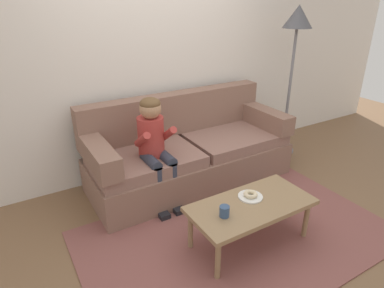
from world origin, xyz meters
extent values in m
plane|color=brown|center=(0.00, 0.00, 0.00)|extent=(10.00, 10.00, 0.00)
cube|color=silver|center=(0.00, 1.40, 1.40)|extent=(8.00, 0.10, 2.80)
cube|color=brown|center=(0.00, -0.25, 0.01)|extent=(2.69, 1.69, 0.01)
cube|color=#846051|center=(0.13, 0.80, 0.19)|extent=(2.25, 0.90, 0.38)
cube|color=#8A6458|center=(-0.43, 0.75, 0.44)|extent=(1.08, 0.74, 0.12)
cube|color=#8A6458|center=(0.69, 0.75, 0.44)|extent=(1.08, 0.74, 0.12)
cube|color=#846051|center=(0.13, 1.15, 0.73)|extent=(2.25, 0.20, 0.47)
cube|color=#846051|center=(-0.89, 0.80, 0.61)|extent=(0.20, 0.90, 0.22)
cube|color=#846051|center=(1.16, 0.80, 0.61)|extent=(0.20, 0.90, 0.22)
cube|color=#937551|center=(0.03, -0.36, 0.38)|extent=(1.06, 0.52, 0.04)
cylinder|color=#937551|center=(-0.44, -0.56, 0.18)|extent=(0.04, 0.04, 0.36)
cylinder|color=#937551|center=(0.50, -0.56, 0.18)|extent=(0.04, 0.04, 0.36)
cylinder|color=#937551|center=(-0.44, -0.16, 0.18)|extent=(0.04, 0.04, 0.36)
cylinder|color=#937551|center=(0.50, -0.16, 0.18)|extent=(0.04, 0.04, 0.36)
cylinder|color=#AD3833|center=(-0.37, 0.72, 0.70)|extent=(0.26, 0.26, 0.40)
sphere|color=tan|center=(-0.37, 0.70, 1.00)|extent=(0.21, 0.21, 0.21)
ellipsoid|color=brown|center=(-0.37, 0.70, 1.04)|extent=(0.20, 0.20, 0.12)
cylinder|color=#333847|center=(-0.45, 0.57, 0.51)|extent=(0.11, 0.30, 0.11)
cylinder|color=#333847|center=(-0.45, 0.42, 0.28)|extent=(0.09, 0.09, 0.44)
cube|color=black|center=(-0.45, 0.37, 0.03)|extent=(0.10, 0.20, 0.06)
cylinder|color=#AD3833|center=(-0.50, 0.62, 0.74)|extent=(0.07, 0.29, 0.23)
cylinder|color=#333847|center=(-0.29, 0.57, 0.51)|extent=(0.11, 0.30, 0.11)
cylinder|color=#333847|center=(-0.29, 0.42, 0.28)|extent=(0.09, 0.09, 0.44)
cube|color=black|center=(-0.29, 0.37, 0.03)|extent=(0.10, 0.20, 0.06)
cylinder|color=#AD3833|center=(-0.23, 0.62, 0.74)|extent=(0.07, 0.29, 0.23)
cylinder|color=white|center=(0.08, -0.28, 0.41)|extent=(0.21, 0.21, 0.01)
torus|color=beige|center=(0.08, -0.28, 0.43)|extent=(0.15, 0.15, 0.04)
cylinder|color=#334C72|center=(-0.26, -0.38, 0.44)|extent=(0.08, 0.08, 0.09)
cube|color=blue|center=(0.71, 0.10, 0.03)|extent=(0.16, 0.09, 0.05)
cylinder|color=blue|center=(0.62, 0.10, 0.03)|extent=(0.06, 0.06, 0.05)
cylinder|color=blue|center=(0.79, 0.10, 0.03)|extent=(0.06, 0.06, 0.05)
cylinder|color=slate|center=(1.65, 0.86, 0.01)|extent=(0.30, 0.30, 0.03)
cylinder|color=slate|center=(1.65, 0.86, 0.85)|extent=(0.04, 0.04, 1.64)
cone|color=#4C4C51|center=(1.65, 0.86, 1.75)|extent=(0.35, 0.35, 0.26)
camera|label=1|loc=(-1.58, -2.09, 1.98)|focal=31.19mm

